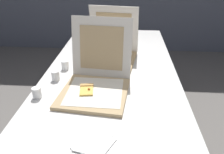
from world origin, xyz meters
TOP-DOWN VIEW (x-y plane):
  - table at (0.00, 0.60)m, footprint 0.94×2.17m
  - pizza_box_front at (-0.07, 0.37)m, footprint 0.43×0.49m
  - pizza_box_middle at (-0.02, 0.85)m, footprint 0.44×0.45m
  - cup_white_near_left at (-0.41, 0.26)m, footprint 0.05×0.05m
  - cup_white_near_center at (-0.36, 0.48)m, footprint 0.05×0.05m
  - cup_white_mid at (-0.34, 0.64)m, footprint 0.05×0.05m
  - napkin_pile at (-0.02, -0.07)m, footprint 0.20×0.21m

SIDE VIEW (x-z plane):
  - table at x=0.00m, z-range 0.32..1.07m
  - napkin_pile at x=-0.02m, z-range 0.74..0.75m
  - cup_white_near_left at x=-0.41m, z-range 0.74..0.81m
  - cup_white_near_center at x=-0.36m, z-range 0.74..0.81m
  - cup_white_mid at x=-0.34m, z-range 0.74..0.81m
  - pizza_box_front at x=-0.07m, z-range 0.59..1.00m
  - pizza_box_middle at x=-0.02m, z-range 0.60..1.00m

